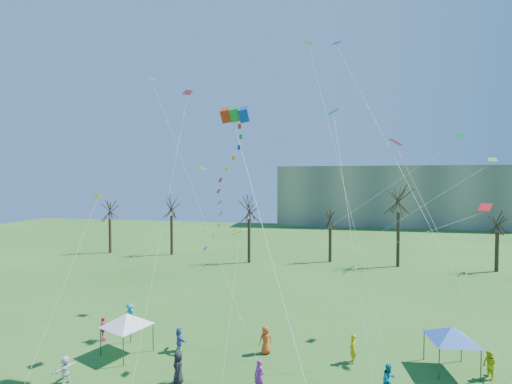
% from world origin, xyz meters
% --- Properties ---
extents(distant_building, '(60.00, 14.00, 15.00)m').
position_xyz_m(distant_building, '(22.00, 82.00, 7.50)').
color(distant_building, gray).
rests_on(distant_building, ground).
extents(bare_tree_row, '(68.35, 8.29, 11.39)m').
position_xyz_m(bare_tree_row, '(5.06, 36.26, 7.02)').
color(bare_tree_row, black).
rests_on(bare_tree_row, ground).
extents(big_box_kite, '(3.91, 5.75, 17.30)m').
position_xyz_m(big_box_kite, '(-2.25, 6.60, 11.13)').
color(big_box_kite, red).
rests_on(big_box_kite, ground).
extents(canopy_tent_white, '(3.36, 3.36, 2.73)m').
position_xyz_m(canopy_tent_white, '(-9.60, 7.69, 2.31)').
color(canopy_tent_white, '#3F3F44').
rests_on(canopy_tent_white, ground).
extents(canopy_tent_blue, '(3.55, 3.55, 2.67)m').
position_xyz_m(canopy_tent_blue, '(11.00, 9.43, 2.26)').
color(canopy_tent_blue, '#3F3F44').
rests_on(canopy_tent_blue, ground).
extents(festival_crowd, '(26.02, 13.01, 1.84)m').
position_xyz_m(festival_crowd, '(-0.85, 5.44, 0.85)').
color(festival_crowd, red).
rests_on(festival_crowd, ground).
extents(small_kites_aloft, '(28.26, 19.30, 33.02)m').
position_xyz_m(small_kites_aloft, '(1.23, 11.14, 14.16)').
color(small_kites_aloft, '#F2B40C').
rests_on(small_kites_aloft, ground).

